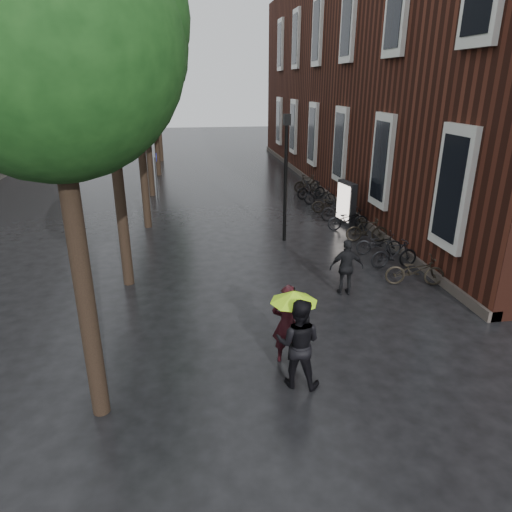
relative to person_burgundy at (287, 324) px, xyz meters
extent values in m
plane|color=black|center=(0.15, -2.13, -0.93)|extent=(120.00, 120.00, 0.00)
cube|color=#38160F|center=(10.65, 17.37, 5.07)|extent=(10.00, 33.00, 12.00)
cube|color=silver|center=(5.60, 3.37, 2.07)|extent=(0.25, 1.60, 3.60)
cube|color=black|center=(5.50, 3.37, 2.07)|extent=(0.10, 1.20, 3.00)
cube|color=silver|center=(5.60, 8.37, 2.07)|extent=(0.25, 1.60, 3.60)
cube|color=black|center=(5.50, 8.37, 2.07)|extent=(0.10, 1.20, 3.00)
cube|color=silver|center=(5.60, 8.37, 7.57)|extent=(0.25, 1.60, 3.60)
cube|color=black|center=(5.50, 8.37, 7.57)|extent=(0.10, 1.20, 3.00)
cube|color=silver|center=(5.60, 13.37, 2.07)|extent=(0.25, 1.60, 3.60)
cube|color=black|center=(5.50, 13.37, 2.07)|extent=(0.10, 1.20, 3.00)
cube|color=silver|center=(5.60, 13.37, 7.57)|extent=(0.25, 1.60, 3.60)
cube|color=black|center=(5.50, 13.37, 7.57)|extent=(0.10, 1.20, 3.00)
cube|color=silver|center=(5.60, 18.37, 2.07)|extent=(0.25, 1.60, 3.60)
cube|color=black|center=(5.50, 18.37, 2.07)|extent=(0.10, 1.20, 3.00)
cube|color=silver|center=(5.60, 18.37, 7.57)|extent=(0.25, 1.60, 3.60)
cube|color=black|center=(5.50, 18.37, 7.57)|extent=(0.10, 1.20, 3.00)
cube|color=silver|center=(5.60, 23.37, 2.07)|extent=(0.25, 1.60, 3.60)
cube|color=black|center=(5.50, 23.37, 2.07)|extent=(0.10, 1.20, 3.00)
cube|color=silver|center=(5.60, 23.37, 7.57)|extent=(0.25, 1.60, 3.60)
cube|color=black|center=(5.50, 23.37, 7.57)|extent=(0.10, 1.20, 3.00)
cube|color=silver|center=(5.60, 28.37, 2.07)|extent=(0.25, 1.60, 3.60)
cube|color=black|center=(5.50, 28.37, 2.07)|extent=(0.10, 1.20, 3.00)
cube|color=silver|center=(5.60, 28.37, 7.57)|extent=(0.25, 1.60, 3.60)
cube|color=black|center=(5.50, 28.37, 7.57)|extent=(0.10, 1.20, 3.00)
cube|color=#3F3833|center=(5.75, 17.37, -0.78)|extent=(0.40, 33.00, 0.30)
cylinder|color=black|center=(-3.85, -1.13, 1.40)|extent=(0.32, 0.32, 4.68)
cylinder|color=black|center=(-3.95, 4.87, 1.32)|extent=(0.32, 0.32, 4.51)
cylinder|color=black|center=(-3.75, 10.87, 1.54)|extent=(0.32, 0.32, 4.95)
cylinder|color=black|center=(-3.90, 16.87, 1.27)|extent=(0.32, 0.32, 4.40)
cylinder|color=black|center=(-3.80, 22.87, 1.46)|extent=(0.32, 0.32, 4.79)
cylinder|color=black|center=(-3.85, 28.87, 1.35)|extent=(0.32, 0.32, 4.57)
imported|color=black|center=(0.00, 0.00, 0.00)|extent=(0.78, 0.61, 1.87)
imported|color=black|center=(0.04, -0.85, 0.03)|extent=(1.14, 1.02, 1.92)
cylinder|color=black|center=(0.04, -0.36, 0.20)|extent=(0.02, 0.02, 1.27)
cone|color=#B0FF1A|center=(0.04, -0.36, 0.84)|extent=(1.00, 1.00, 0.25)
cylinder|color=black|center=(0.04, -0.36, 1.00)|extent=(0.02, 0.02, 0.08)
imported|color=black|center=(2.46, 3.13, -0.09)|extent=(1.02, 0.50, 1.69)
imported|color=black|center=(4.78, 3.44, -0.46)|extent=(1.88, 0.98, 0.94)
imported|color=black|center=(4.75, 4.84, -0.44)|extent=(1.66, 0.52, 0.99)
imported|color=black|center=(4.75, 6.11, -0.51)|extent=(1.70, 0.82, 0.86)
imported|color=black|center=(4.86, 7.55, -0.45)|extent=(1.68, 0.74, 0.98)
imported|color=black|center=(4.66, 9.14, -0.47)|extent=(1.80, 0.67, 0.94)
imported|color=black|center=(4.73, 10.59, -0.43)|extent=(1.74, 0.70, 1.01)
imported|color=black|center=(4.73, 11.89, -0.49)|extent=(1.78, 0.93, 0.89)
imported|color=black|center=(4.72, 13.59, -0.51)|extent=(1.66, 0.67, 0.86)
imported|color=black|center=(4.58, 14.74, -0.44)|extent=(1.70, 0.76, 0.99)
imported|color=black|center=(4.79, 16.43, -0.44)|extent=(1.70, 0.81, 0.99)
cube|color=black|center=(4.82, 9.92, 0.02)|extent=(0.26, 1.26, 1.90)
cube|color=beige|center=(4.68, 9.92, 0.07)|extent=(0.04, 1.06, 1.56)
cylinder|color=black|center=(1.71, 8.19, 1.32)|extent=(0.13, 0.13, 4.50)
cube|color=black|center=(1.71, 8.19, 3.68)|extent=(0.25, 0.25, 0.39)
sphere|color=#FFE5B2|center=(1.71, 8.19, 3.68)|extent=(0.20, 0.20, 0.20)
cylinder|color=#262628|center=(-3.58, 16.10, 0.16)|extent=(0.05, 0.05, 2.19)
cylinder|color=#0D1598|center=(-3.49, 16.10, 1.26)|extent=(0.03, 0.44, 0.44)
camera|label=1|loc=(-2.02, -8.57, 4.94)|focal=32.00mm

